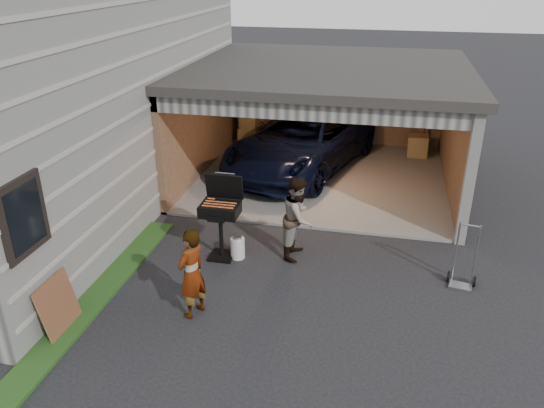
{
  "coord_description": "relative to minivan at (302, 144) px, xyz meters",
  "views": [
    {
      "loc": [
        2.22,
        -6.4,
        5.17
      ],
      "look_at": [
        0.35,
        2.14,
        1.15
      ],
      "focal_mm": 35.0,
      "sensor_mm": 36.0,
      "label": 1
    }
  ],
  "objects": [
    {
      "name": "plywood_panel",
      "position": [
        -2.46,
        -7.53,
        -0.31
      ],
      "size": [
        0.22,
        0.8,
        0.88
      ],
      "primitive_type": "cube",
      "rotation": [
        0.0,
        -0.21,
        0.0
      ],
      "color": "brown",
      "rests_on": "ground"
    },
    {
      "name": "ground",
      "position": [
        -0.12,
        -6.9,
        -0.75
      ],
      "size": [
        80.0,
        80.0,
        0.0
      ],
      "primitive_type": "plane",
      "color": "black",
      "rests_on": "ground"
    },
    {
      "name": "minivan",
      "position": [
        0.0,
        0.0,
        0.0
      ],
      "size": [
        3.94,
        5.87,
        1.5
      ],
      "primitive_type": "imported",
      "rotation": [
        0.0,
        0.0,
        -0.29
      ],
      "color": "black",
      "rests_on": "ground"
    },
    {
      "name": "woman",
      "position": [
        -0.62,
        -6.71,
        0.01
      ],
      "size": [
        0.54,
        0.65,
        1.51
      ],
      "primitive_type": "imported",
      "rotation": [
        0.0,
        0.0,
        -1.94
      ],
      "color": "silver",
      "rests_on": "ground"
    },
    {
      "name": "bbq_grill",
      "position": [
        -0.72,
        -4.86,
        0.2
      ],
      "size": [
        0.71,
        0.63,
        1.59
      ],
      "color": "black",
      "rests_on": "ground"
    },
    {
      "name": "propane_tank",
      "position": [
        -0.42,
        -4.85,
        -0.54
      ],
      "size": [
        0.31,
        0.31,
        0.41
      ],
      "primitive_type": "cylinder",
      "rotation": [
        0.0,
        0.0,
        -0.17
      ],
      "color": "silver",
      "rests_on": "ground"
    },
    {
      "name": "house",
      "position": [
        -6.12,
        -2.9,
        2.0
      ],
      "size": [
        7.0,
        11.0,
        5.5
      ],
      "primitive_type": "cube",
      "color": "#474744",
      "rests_on": "ground"
    },
    {
      "name": "man",
      "position": [
        0.68,
        -4.5,
        0.05
      ],
      "size": [
        0.68,
        0.83,
        1.59
      ],
      "primitive_type": "imported",
      "rotation": [
        0.0,
        0.0,
        1.47
      ],
      "color": "#4B201D",
      "rests_on": "ground"
    },
    {
      "name": "hand_truck",
      "position": [
        3.65,
        -4.93,
        -0.52
      ],
      "size": [
        0.51,
        0.42,
        1.17
      ],
      "rotation": [
        0.0,
        0.0,
        -0.18
      ],
      "color": "gray",
      "rests_on": "ground"
    },
    {
      "name": "garage",
      "position": [
        0.64,
        -0.11,
        1.12
      ],
      "size": [
        6.8,
        6.3,
        2.9
      ],
      "color": "#605E59",
      "rests_on": "ground"
    },
    {
      "name": "groundcover_strip",
      "position": [
        -2.37,
        -7.9,
        -0.72
      ],
      "size": [
        0.5,
        8.0,
        0.06
      ],
      "primitive_type": "cube",
      "color": "#193814",
      "rests_on": "ground"
    }
  ]
}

